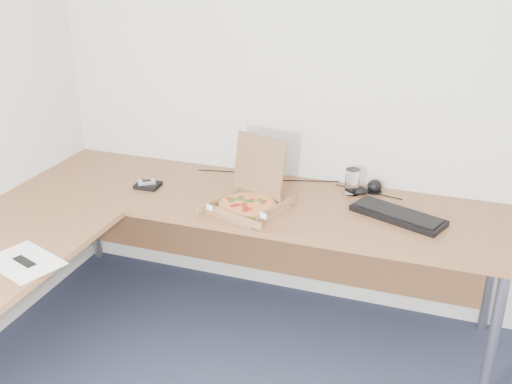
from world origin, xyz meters
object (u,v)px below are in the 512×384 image
at_px(desk, 159,230).
at_px(drinking_glass, 352,182).
at_px(keyboard, 398,215).
at_px(wallet, 148,185).
at_px(pizza_box, 248,201).

relative_size(desk, drinking_glass, 18.51).
bearing_deg(drinking_glass, keyboard, -39.03).
bearing_deg(desk, wallet, 124.89).
relative_size(desk, keyboard, 5.60).
bearing_deg(wallet, keyboard, 0.44).
distance_m(pizza_box, keyboard, 0.72).
distance_m(pizza_box, drinking_glass, 0.56).
bearing_deg(keyboard, drinking_glass, 162.90).
xyz_separation_m(pizza_box, wallet, (-0.59, 0.07, -0.03)).
height_order(pizza_box, keyboard, pizza_box).
xyz_separation_m(desk, drinking_glass, (0.78, 0.64, 0.10)).
xyz_separation_m(pizza_box, keyboard, (0.71, 0.13, -0.02)).
xyz_separation_m(drinking_glass, wallet, (-1.04, -0.27, -0.06)).
bearing_deg(keyboard, desk, -135.66).
relative_size(pizza_box, drinking_glass, 2.67).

